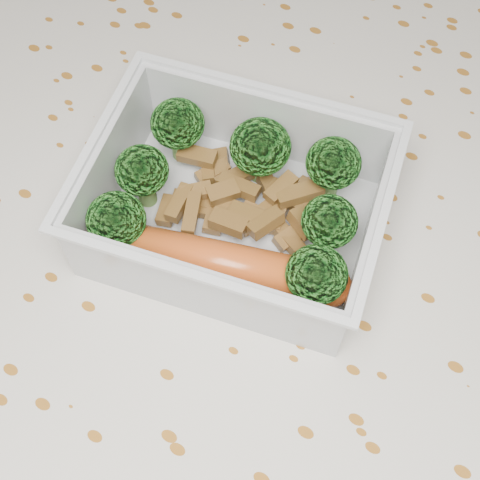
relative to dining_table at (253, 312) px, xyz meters
The scene contains 7 objects.
ground_plane 0.67m from the dining_table, ahead, with size 4.00×4.00×0.00m, color olive.
dining_table is the anchor object (origin of this frame).
tablecloth 0.05m from the dining_table, ahead, with size 1.46×0.96×0.19m.
lunch_container 0.11m from the dining_table, 148.44° to the left, with size 0.21×0.17×0.06m.
broccoli_florets 0.13m from the dining_table, 137.52° to the left, with size 0.16×0.14×0.05m.
meat_pile 0.11m from the dining_table, 129.71° to the left, with size 0.11×0.08×0.02m.
sausage 0.11m from the dining_table, 117.10° to the right, with size 0.15×0.07×0.03m.
Camera 1 is at (0.09, -0.17, 1.14)m, focal length 50.00 mm.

